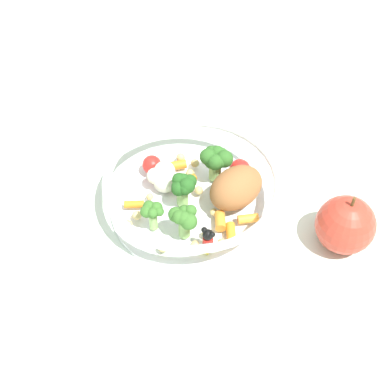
% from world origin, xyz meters
% --- Properties ---
extents(ground_plane, '(2.40, 2.40, 0.00)m').
position_xyz_m(ground_plane, '(0.00, 0.00, 0.00)').
color(ground_plane, silver).
extents(food_container, '(0.21, 0.21, 0.06)m').
position_xyz_m(food_container, '(0.00, 0.00, 0.03)').
color(food_container, white).
rests_on(food_container, ground_plane).
extents(loose_apple, '(0.07, 0.07, 0.08)m').
position_xyz_m(loose_apple, '(-0.03, -0.17, 0.03)').
color(loose_apple, '#BC3828').
rests_on(loose_apple, ground_plane).
extents(folded_napkin, '(0.16, 0.16, 0.01)m').
position_xyz_m(folded_napkin, '(0.08, 0.23, 0.00)').
color(folded_napkin, white).
rests_on(folded_napkin, ground_plane).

